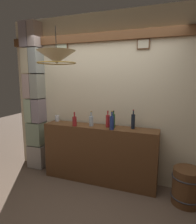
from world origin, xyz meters
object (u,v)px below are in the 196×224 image
liquor_bottle_port (75,121)px  wooden_barrel (187,186)px  liquor_bottle_whiskey (112,123)px  liquor_bottle_vermouth (108,121)px  liquor_bottle_tequila (133,121)px  liquor_bottle_bourbon (91,121)px  liquor_bottle_mezcal (113,121)px  glass_tumbler_rocks (57,118)px  pendant_lamp (57,58)px

liquor_bottle_port → wooden_barrel: (1.77, -0.03, -0.80)m
liquor_bottle_whiskey → wooden_barrel: liquor_bottle_whiskey is taller
liquor_bottle_vermouth → wooden_barrel: (1.23, -0.15, -0.82)m
liquor_bottle_tequila → liquor_bottle_bourbon: bearing=-174.8°
liquor_bottle_bourbon → liquor_bottle_whiskey: size_ratio=0.84×
liquor_bottle_mezcal → glass_tumbler_rocks: (-1.11, 0.10, -0.06)m
liquor_bottle_port → wooden_barrel: size_ratio=0.45×
liquor_bottle_bourbon → glass_tumbler_rocks: (-0.73, 0.12, -0.04)m
liquor_bottle_port → liquor_bottle_vermouth: liquor_bottle_vermouth is taller
liquor_bottle_bourbon → wooden_barrel: liquor_bottle_bourbon is taller
liquor_bottle_bourbon → pendant_lamp: 1.22m
glass_tumbler_rocks → pendant_lamp: (0.57, -0.85, 1.00)m
liquor_bottle_tequila → liquor_bottle_mezcal: bearing=-170.9°
liquor_bottle_tequila → liquor_bottle_mezcal: liquor_bottle_tequila is taller
liquor_bottle_port → wooden_barrel: bearing=-1.1°
liquor_bottle_vermouth → pendant_lamp: (-0.45, -0.76, 0.95)m
liquor_bottle_tequila → pendant_lamp: size_ratio=0.62×
liquor_bottle_tequila → liquor_bottle_port: liquor_bottle_tequila is taller
glass_tumbler_rocks → liquor_bottle_bourbon: bearing=-9.2°
liquor_bottle_port → liquor_bottle_vermouth: bearing=12.5°
liquor_bottle_whiskey → glass_tumbler_rocks: bearing=168.7°
liquor_bottle_bourbon → liquor_bottle_mezcal: (0.38, 0.01, 0.03)m
liquor_bottle_mezcal → glass_tumbler_rocks: size_ratio=2.62×
pendant_lamp → wooden_barrel: (1.68, 0.60, -1.77)m
liquor_bottle_tequila → pendant_lamp: 1.49m
liquor_bottle_vermouth → glass_tumbler_rocks: bearing=174.8°
liquor_bottle_tequila → liquor_bottle_vermouth: bearing=-174.9°
pendant_lamp → liquor_bottle_vermouth: bearing=59.3°
liquor_bottle_bourbon → pendant_lamp: pendant_lamp is taller
wooden_barrel → liquor_bottle_bourbon: bearing=175.1°
liquor_bottle_tequila → liquor_bottle_port: bearing=-170.6°
liquor_bottle_whiskey → pendant_lamp: 1.26m
liquor_bottle_tequila → liquor_bottle_bourbon: size_ratio=1.23×
liquor_bottle_tequila → liquor_bottle_whiskey: (-0.30, -0.17, -0.01)m
liquor_bottle_mezcal → wooden_barrel: bearing=-7.1°
liquor_bottle_whiskey → liquor_bottle_port: 0.65m
liquor_bottle_whiskey → pendant_lamp: bearing=-131.8°
pendant_lamp → wooden_barrel: pendant_lamp is taller
liquor_bottle_mezcal → pendant_lamp: 1.31m
liquor_bottle_tequila → pendant_lamp: pendant_lamp is taller
glass_tumbler_rocks → liquor_bottle_vermouth: bearing=-5.2°
liquor_bottle_whiskey → pendant_lamp: pendant_lamp is taller
liquor_bottle_bourbon → liquor_bottle_port: liquor_bottle_bourbon is taller
wooden_barrel → liquor_bottle_vermouth: bearing=172.9°
liquor_bottle_bourbon → liquor_bottle_vermouth: bearing=5.3°
liquor_bottle_mezcal → liquor_bottle_whiskey: bearing=-85.9°
liquor_bottle_vermouth → pendant_lamp: pendant_lamp is taller
liquor_bottle_bourbon → liquor_bottle_port: (-0.26, -0.09, -0.01)m
liquor_bottle_bourbon → wooden_barrel: 1.71m
liquor_bottle_whiskey → wooden_barrel: (1.12, -0.02, -0.83)m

